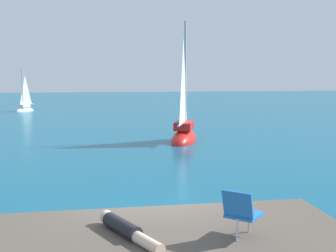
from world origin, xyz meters
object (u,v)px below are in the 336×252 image
object	(u,v)px
sailboat_near	(184,134)
beach_chair	(241,211)
person_sunbather	(126,229)
sailboat_far	(25,109)

from	to	relation	value
sailboat_near	beach_chair	bearing A→B (deg)	-168.22
person_sunbather	beach_chair	world-z (taller)	beach_chair
sailboat_near	sailboat_far	world-z (taller)	sailboat_near
beach_chair	person_sunbather	bearing A→B (deg)	119.79
person_sunbather	beach_chair	size ratio (longest dim) A/B	2.04
person_sunbather	beach_chair	bearing A→B (deg)	51.69
sailboat_far	person_sunbather	xyz separation A→B (m)	(7.54, -37.01, 0.89)
sailboat_near	person_sunbather	size ratio (longest dim) A/B	4.30
sailboat_near	beach_chair	world-z (taller)	sailboat_near
sailboat_far	person_sunbather	bearing A→B (deg)	44.23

